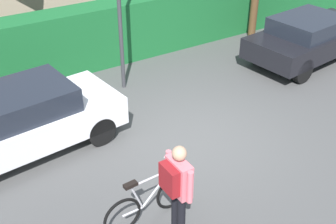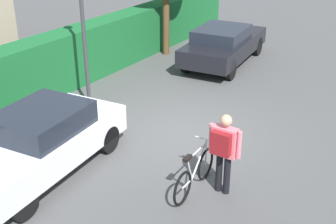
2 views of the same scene
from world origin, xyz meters
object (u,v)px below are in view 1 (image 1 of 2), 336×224
(parked_car_far, at_px, (312,36))
(bicycle, at_px, (149,202))
(parked_car_near, at_px, (22,121))
(person_rider, at_px, (177,183))

(parked_car_far, xyz_separation_m, bicycle, (-7.24, -3.00, -0.34))
(parked_car_near, relative_size, person_rider, 2.47)
(parked_car_near, height_order, parked_car_far, parked_car_near)
(parked_car_far, height_order, person_rider, person_rider)
(parked_car_near, height_order, person_rider, person_rider)
(person_rider, bearing_deg, parked_car_far, 26.38)
(parked_car_far, relative_size, bicycle, 2.64)
(parked_car_near, xyz_separation_m, bicycle, (1.12, -3.01, -0.35))
(parked_car_near, relative_size, bicycle, 2.47)
(bicycle, height_order, person_rider, person_rider)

